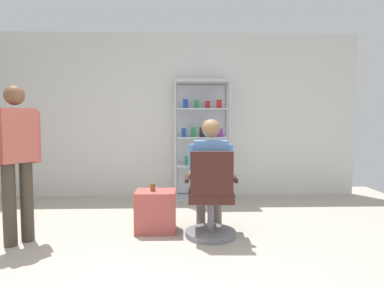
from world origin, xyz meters
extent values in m
plane|color=#B2A899|center=(0.00, 0.00, 0.00)|extent=(7.20, 7.20, 0.00)
cube|color=silver|center=(0.00, 3.00, 1.35)|extent=(6.00, 0.10, 2.70)
cylinder|color=#B7B7BC|center=(-0.02, 2.50, 0.95)|extent=(0.05, 0.05, 1.90)
cylinder|color=#B7B7BC|center=(0.82, 2.50, 0.95)|extent=(0.05, 0.05, 1.90)
cylinder|color=#B7B7BC|center=(-0.02, 2.90, 0.95)|extent=(0.05, 0.05, 1.90)
cylinder|color=#B7B7BC|center=(0.82, 2.90, 0.95)|extent=(0.05, 0.05, 1.90)
cube|color=#B7B7BC|center=(0.40, 2.70, 1.88)|extent=(0.90, 0.45, 0.04)
cube|color=#B7B7BC|center=(0.40, 2.70, 0.02)|extent=(0.90, 0.45, 0.04)
cube|color=silver|center=(0.40, 2.92, 0.95)|extent=(0.84, 0.02, 1.80)
cube|color=silver|center=(0.40, 2.70, 0.55)|extent=(0.82, 0.39, 0.02)
cube|color=#268C4C|center=(0.17, 2.70, 0.63)|extent=(0.08, 0.04, 0.14)
cube|color=gold|center=(0.40, 2.73, 0.63)|extent=(0.08, 0.05, 0.14)
cube|color=black|center=(0.64, 2.65, 0.64)|extent=(0.07, 0.05, 0.16)
cube|color=silver|center=(0.40, 2.70, 1.00)|extent=(0.82, 0.39, 0.02)
cube|color=#264CB2|center=(0.11, 2.72, 1.08)|extent=(0.07, 0.04, 0.14)
cube|color=#268C4C|center=(0.26, 2.71, 1.08)|extent=(0.08, 0.05, 0.15)
cube|color=black|center=(0.41, 2.69, 1.08)|extent=(0.09, 0.06, 0.15)
cube|color=black|center=(0.54, 2.69, 1.07)|extent=(0.09, 0.04, 0.13)
cube|color=purple|center=(0.69, 2.69, 1.08)|extent=(0.09, 0.06, 0.13)
cube|color=silver|center=(0.40, 2.70, 1.45)|extent=(0.82, 0.39, 0.02)
cube|color=#264CB2|center=(0.14, 2.74, 1.53)|extent=(0.08, 0.03, 0.15)
cube|color=#268C4C|center=(0.32, 2.70, 1.52)|extent=(0.08, 0.04, 0.13)
cube|color=red|center=(0.49, 2.73, 1.52)|extent=(0.08, 0.05, 0.12)
cube|color=red|center=(0.67, 2.66, 1.53)|extent=(0.08, 0.04, 0.14)
cylinder|color=slate|center=(0.39, 0.92, 0.03)|extent=(0.56, 0.56, 0.06)
cylinder|color=slate|center=(0.39, 0.92, 0.24)|extent=(0.07, 0.07, 0.41)
cube|color=#3F1E19|center=(0.39, 0.92, 0.46)|extent=(0.50, 0.50, 0.10)
cube|color=#3F1E19|center=(0.38, 0.71, 0.73)|extent=(0.44, 0.10, 0.45)
cube|color=#3F1E19|center=(0.65, 0.91, 0.64)|extent=(0.05, 0.30, 0.04)
cube|color=#3F1E19|center=(0.13, 0.93, 0.64)|extent=(0.05, 0.30, 0.04)
cylinder|color=slate|center=(0.50, 1.11, 0.56)|extent=(0.16, 0.41, 0.14)
cylinder|color=slate|center=(0.51, 1.31, 0.28)|extent=(0.11, 0.11, 0.56)
cylinder|color=slate|center=(0.30, 1.12, 0.56)|extent=(0.16, 0.41, 0.14)
cylinder|color=slate|center=(0.31, 1.32, 0.28)|extent=(0.11, 0.11, 0.56)
cube|color=#598CCC|center=(0.39, 0.92, 0.81)|extent=(0.37, 0.23, 0.50)
sphere|color=#99704C|center=(0.39, 0.92, 1.19)|extent=(0.20, 0.20, 0.20)
cylinder|color=#598CCC|center=(0.59, 0.91, 0.88)|extent=(0.09, 0.09, 0.28)
cylinder|color=#99704C|center=(0.60, 1.09, 0.66)|extent=(0.09, 0.30, 0.08)
cylinder|color=#598CCC|center=(0.19, 0.93, 0.88)|extent=(0.09, 0.09, 0.28)
cylinder|color=#99704C|center=(0.20, 1.11, 0.66)|extent=(0.09, 0.30, 0.08)
cube|color=#B24C47|center=(-0.23, 1.11, 0.24)|extent=(0.46, 0.37, 0.47)
cylinder|color=brown|center=(-0.26, 1.11, 0.51)|extent=(0.06, 0.06, 0.09)
cylinder|color=#3F382D|center=(-1.67, 0.70, 0.42)|extent=(0.13, 0.13, 0.85)
cylinder|color=#3F382D|center=(-1.56, 0.84, 0.42)|extent=(0.13, 0.13, 0.85)
cylinder|color=#BF594C|center=(-1.48, 0.94, 1.10)|extent=(0.09, 0.09, 0.55)
cube|color=#BF594C|center=(-1.62, 0.77, 1.12)|extent=(0.40, 0.42, 0.55)
sphere|color=brown|center=(-1.62, 0.77, 1.53)|extent=(0.20, 0.20, 0.20)
camera|label=1|loc=(0.07, -2.77, 1.29)|focal=32.10mm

